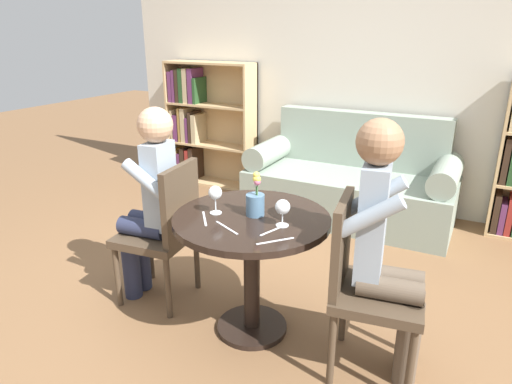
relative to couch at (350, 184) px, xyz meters
name	(u,v)px	position (x,y,z in m)	size (l,w,h in m)	color
ground_plane	(252,329)	(0.00, -1.90, -0.31)	(16.00, 16.00, 0.00)	brown
back_wall	(372,62)	(0.00, 0.42, 1.04)	(5.20, 0.05, 2.70)	beige
round_table	(252,244)	(0.00, -1.90, 0.23)	(0.84, 0.84, 0.70)	black
couch	(350,184)	(0.00, 0.00, 0.00)	(1.79, 0.80, 0.92)	gray
bookshelf_left	(201,123)	(-1.78, 0.26, 0.35)	(1.00, 0.28, 1.31)	tan
chair_left	(165,228)	(-0.62, -1.86, 0.18)	(0.46, 0.46, 0.90)	#473828
chair_right	(364,280)	(0.62, -1.91, 0.18)	(0.48, 0.48, 0.90)	#473828
person_left	(150,201)	(-0.70, -1.87, 0.34)	(0.44, 0.37, 1.23)	#282D47
person_right	(386,247)	(0.70, -1.89, 0.37)	(0.45, 0.38, 1.28)	brown
wine_glass_left	(215,194)	(-0.19, -1.94, 0.50)	(0.07, 0.07, 0.15)	white
wine_glass_right	(283,208)	(0.19, -1.93, 0.49)	(0.08, 0.08, 0.14)	white
flower_vase	(255,200)	(0.01, -1.87, 0.48)	(0.10, 0.10, 0.24)	slate
knife_left_setting	(275,241)	(0.24, -2.11, 0.39)	(0.13, 0.15, 0.00)	silver
fork_left_setting	(205,219)	(-0.20, -2.04, 0.39)	(0.13, 0.16, 0.00)	silver
knife_right_setting	(227,228)	(-0.04, -2.08, 0.39)	(0.18, 0.09, 0.00)	silver
fork_right_setting	(274,230)	(0.18, -2.00, 0.39)	(0.07, 0.18, 0.00)	silver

